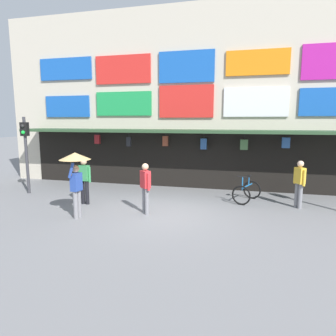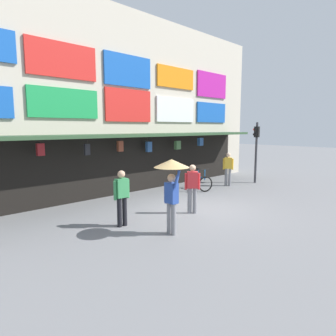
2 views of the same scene
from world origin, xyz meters
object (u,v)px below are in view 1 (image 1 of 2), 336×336
Objects in this scene: pedestrian_in_yellow at (299,182)px; pedestrian_in_green at (145,186)px; pedestrian_in_black at (84,179)px; bicycle_parked at (247,192)px; pedestrian_with_umbrella at (75,167)px; traffic_light_near at (25,143)px.

pedestrian_in_yellow and pedestrian_in_green have the same top height.
pedestrian_in_black and pedestrian_in_yellow have the same top height.
pedestrian_in_black is at bearing -162.67° from bicycle_parked.
pedestrian_with_umbrella is at bearing -147.61° from bicycle_parked.
bicycle_parked is 0.80× the size of pedestrian_in_green.
pedestrian_in_yellow is 5.36m from pedestrian_in_green.
pedestrian_in_black is 1.00× the size of pedestrian_in_green.
pedestrian_in_black is 0.81× the size of pedestrian_with_umbrella.
traffic_light_near is at bearing -177.17° from pedestrian_in_yellow.
traffic_light_near is 1.90× the size of pedestrian_in_yellow.
pedestrian_in_green is (-4.99, -1.97, 0.00)m from pedestrian_in_yellow.
traffic_light_near reaches higher than pedestrian_in_black.
pedestrian_in_black and pedestrian_in_green have the same top height.
bicycle_parked is 0.80× the size of pedestrian_in_black.
pedestrian_with_umbrella is at bearing -32.45° from traffic_light_near.
pedestrian_in_yellow is 7.56m from pedestrian_with_umbrella.
pedestrian_with_umbrella is (3.74, -2.38, -0.50)m from traffic_light_near.
pedestrian_in_black is 2.59m from pedestrian_in_green.
pedestrian_in_green is (1.95, 0.94, -0.69)m from pedestrian_with_umbrella.
traffic_light_near is 1.90× the size of pedestrian_in_green.
traffic_light_near is 2.38× the size of bicycle_parked.
traffic_light_near is at bearing 147.55° from pedestrian_with_umbrella.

